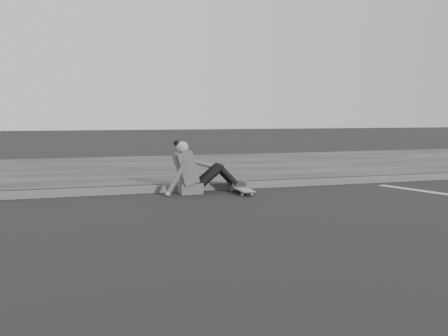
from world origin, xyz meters
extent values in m
plane|color=black|center=(0.00, 0.00, 0.00)|extent=(80.00, 80.00, 0.00)
cube|color=#505050|center=(0.00, 2.58, 0.06)|extent=(24.00, 0.16, 0.12)
cube|color=#343434|center=(0.00, 5.60, 0.06)|extent=(24.00, 6.00, 0.12)
cylinder|color=gray|center=(-1.13, 1.78, 0.03)|extent=(0.03, 0.05, 0.05)
cylinder|color=gray|center=(-0.98, 1.78, 0.03)|extent=(0.03, 0.05, 0.05)
cylinder|color=gray|center=(-1.13, 2.30, 0.03)|extent=(0.03, 0.05, 0.05)
cylinder|color=gray|center=(-0.98, 2.30, 0.03)|extent=(0.03, 0.05, 0.05)
cube|color=#303032|center=(-1.05, 1.78, 0.06)|extent=(0.16, 0.04, 0.03)
cube|color=#303032|center=(-1.05, 2.30, 0.06)|extent=(0.16, 0.04, 0.03)
cube|color=slate|center=(-1.05, 2.04, 0.08)|extent=(0.20, 0.78, 0.02)
cube|color=#4A4A4C|center=(-1.85, 2.29, 0.09)|extent=(0.36, 0.34, 0.18)
cube|color=#4A4A4C|center=(-1.92, 2.29, 0.43)|extent=(0.37, 0.40, 0.57)
cube|color=#4A4A4C|center=(-2.05, 2.29, 0.55)|extent=(0.14, 0.30, 0.20)
cylinder|color=gray|center=(-1.97, 2.29, 0.67)|extent=(0.09, 0.09, 0.08)
sphere|color=gray|center=(-1.98, 2.29, 0.76)|extent=(0.20, 0.20, 0.20)
sphere|color=black|center=(-2.07, 2.31, 0.83)|extent=(0.09, 0.09, 0.09)
cylinder|color=black|center=(-1.54, 2.20, 0.28)|extent=(0.43, 0.13, 0.39)
cylinder|color=black|center=(-1.54, 2.38, 0.28)|extent=(0.43, 0.13, 0.39)
cylinder|color=black|center=(-1.24, 2.20, 0.28)|extent=(0.35, 0.11, 0.36)
cylinder|color=black|center=(-1.24, 2.38, 0.28)|extent=(0.35, 0.11, 0.36)
sphere|color=black|center=(-1.37, 2.20, 0.42)|extent=(0.13, 0.13, 0.13)
sphere|color=black|center=(-1.37, 2.38, 0.42)|extent=(0.13, 0.13, 0.13)
cube|color=black|center=(-1.05, 2.20, 0.12)|extent=(0.24, 0.08, 0.07)
cube|color=black|center=(-1.05, 2.38, 0.12)|extent=(0.24, 0.08, 0.07)
cylinder|color=#4A4A4C|center=(-2.12, 2.08, 0.29)|extent=(0.38, 0.08, 0.58)
sphere|color=gray|center=(-2.27, 2.07, 0.04)|extent=(0.08, 0.08, 0.08)
cylinder|color=#4A4A4C|center=(-1.68, 2.45, 0.49)|extent=(0.48, 0.08, 0.21)
camera|label=1|loc=(-3.71, -5.61, 1.27)|focal=40.00mm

